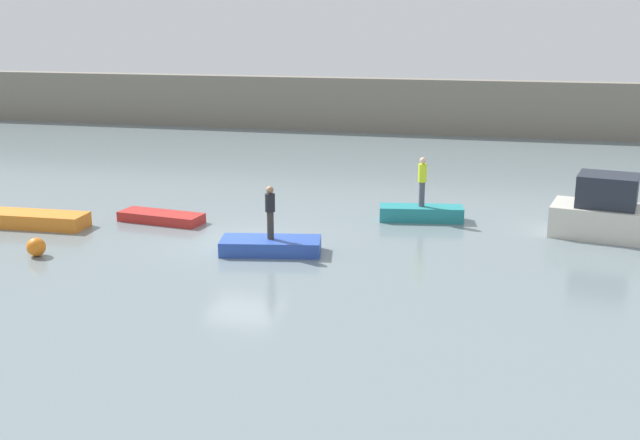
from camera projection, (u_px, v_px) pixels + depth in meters
The scene contains 10 objects.
ground_plane at pixel (244, 243), 25.89m from camera, with size 120.00×120.00×0.00m, color slate.
embankment_wall at pixel (374, 105), 50.15m from camera, with size 80.00×1.20×3.50m, color gray.
motorboat at pixel (625, 216), 26.20m from camera, with size 5.47×2.96×2.18m.
rowboat_orange at pixel (36, 220), 27.80m from camera, with size 3.77×1.19×0.52m, color orange.
rowboat_red at pixel (161, 217), 28.45m from camera, with size 3.19×1.06×0.36m, color red.
rowboat_blue at pixel (271, 246), 24.72m from camera, with size 3.21×1.29×0.47m, color #2B4CAD.
rowboat_teal at pixel (421, 213), 28.64m from camera, with size 3.09×0.96×0.55m, color teal.
person_dark_shirt at pixel (270, 210), 24.40m from camera, with size 0.32×0.32×1.74m.
person_hiviz_shirt at pixel (422, 179), 28.30m from camera, with size 0.32×0.32×1.85m.
mooring_buoy at pixel (36, 247), 24.37m from camera, with size 0.60×0.60×0.60m, color orange.
Camera 1 is at (8.30, -23.53, 7.42)m, focal length 43.02 mm.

